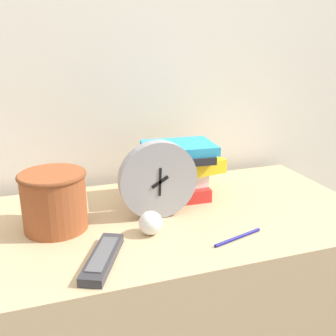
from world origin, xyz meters
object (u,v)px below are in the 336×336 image
(crumpled_paper_ball, at_px, (149,223))
(pen, at_px, (238,237))
(book_stack, at_px, (177,169))
(desk_clock, at_px, (158,180))
(basket, at_px, (54,199))
(tv_remote, at_px, (103,258))

(crumpled_paper_ball, bearing_deg, pen, -25.29)
(book_stack, relative_size, crumpled_paper_ball, 4.57)
(desk_clock, bearing_deg, basket, 175.96)
(desk_clock, xyz_separation_m, pen, (0.15, -0.19, -0.10))
(basket, height_order, tv_remote, basket)
(basket, bearing_deg, tv_remote, -67.21)
(book_stack, height_order, tv_remote, book_stack)
(basket, xyz_separation_m, pen, (0.42, -0.21, -0.08))
(desk_clock, xyz_separation_m, book_stack, (0.10, 0.12, -0.02))
(basket, bearing_deg, pen, -26.05)
(tv_remote, xyz_separation_m, crumpled_paper_ball, (0.13, 0.09, 0.02))
(tv_remote, distance_m, pen, 0.34)
(crumpled_paper_ball, relative_size, pen, 0.42)
(basket, distance_m, tv_remote, 0.23)
(book_stack, distance_m, crumpled_paper_ball, 0.27)
(basket, height_order, pen, basket)
(desk_clock, distance_m, crumpled_paper_ball, 0.13)
(crumpled_paper_ball, distance_m, pen, 0.23)
(pen, bearing_deg, book_stack, 99.64)
(desk_clock, distance_m, basket, 0.28)
(tv_remote, height_order, crumpled_paper_ball, crumpled_paper_ball)
(basket, bearing_deg, desk_clock, -4.04)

